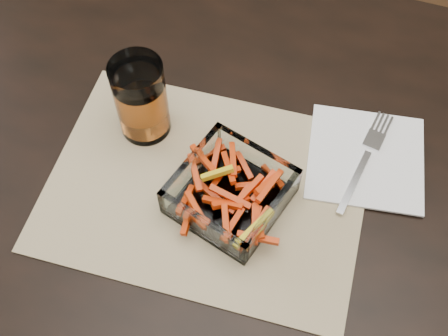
{
  "coord_description": "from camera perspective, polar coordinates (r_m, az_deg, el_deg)",
  "views": [
    {
      "loc": [
        0.02,
        -0.4,
        1.46
      ],
      "look_at": [
        -0.12,
        -0.01,
        0.78
      ],
      "focal_mm": 45.0,
      "sensor_mm": 36.0,
      "label": 1
    }
  ],
  "objects": [
    {
      "name": "dining_table",
      "position": [
        0.89,
        7.38,
        -5.31
      ],
      "size": [
        1.6,
        0.9,
        0.75
      ],
      "color": "black",
      "rests_on": "ground"
    },
    {
      "name": "fork",
      "position": [
        0.85,
        14.2,
        1.03
      ],
      "size": [
        0.05,
        0.19,
        0.0
      ],
      "rotation": [
        0.0,
        0.0,
        -0.16
      ],
      "color": "silver",
      "rests_on": "napkin"
    },
    {
      "name": "glass_bowl",
      "position": [
        0.78,
        0.67,
        -2.56
      ],
      "size": [
        0.17,
        0.17,
        0.06
      ],
      "rotation": [
        0.0,
        0.0,
        -0.27
      ],
      "color": "white",
      "rests_on": "placemat"
    },
    {
      "name": "placemat",
      "position": [
        0.81,
        -1.85,
        -2.0
      ],
      "size": [
        0.47,
        0.36,
        0.0
      ],
      "primitive_type": "cube",
      "rotation": [
        0.0,
        0.0,
        0.06
      ],
      "color": "tan",
      "rests_on": "dining_table"
    },
    {
      "name": "tumbler",
      "position": [
        0.82,
        -8.39,
        6.77
      ],
      "size": [
        0.08,
        0.08,
        0.13
      ],
      "color": "white",
      "rests_on": "placemat"
    },
    {
      "name": "napkin",
      "position": [
        0.86,
        14.2,
        1.03
      ],
      "size": [
        0.19,
        0.19,
        0.0
      ],
      "primitive_type": "cube",
      "rotation": [
        0.0,
        0.0,
        0.16
      ],
      "color": "white",
      "rests_on": "placemat"
    }
  ]
}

